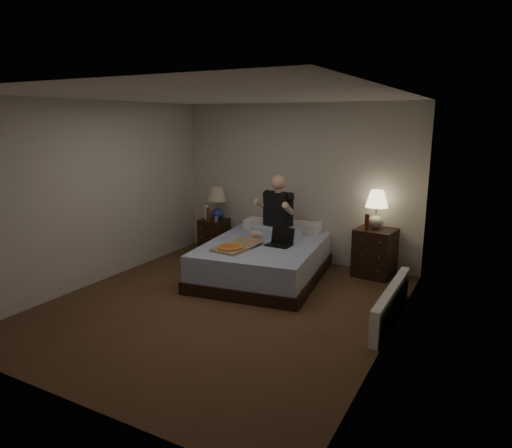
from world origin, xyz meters
The scene contains 19 objects.
floor centered at (0.00, 0.00, 0.00)m, with size 4.00×4.50×0.00m, color #533723.
ceiling centered at (0.00, 0.00, 2.50)m, with size 4.00×4.50×0.00m, color white.
wall_back centered at (0.00, 2.25, 1.25)m, with size 4.00×2.50×0.00m, color beige.
wall_front centered at (0.00, -2.25, 1.25)m, with size 4.00×2.50×0.00m, color beige.
wall_left centered at (-2.00, 0.00, 1.25)m, with size 4.50×2.50×0.00m, color beige.
wall_right centered at (2.00, 0.00, 1.25)m, with size 4.50×2.50×0.00m, color beige.
bed centered at (-0.03, 1.19, 0.26)m, with size 1.55×2.07×0.52m, color #5B6FB6.
nightstand_left centered at (-1.36, 1.91, 0.29)m, with size 0.45×0.40×0.58m, color black.
nightstand_right centered at (1.38, 2.00, 0.35)m, with size 0.54×0.49×0.70m, color black.
lamp_left centered at (-1.31, 1.95, 0.86)m, with size 0.32×0.32×0.56m, color navy, non-canonical shape.
lamp_right centered at (1.36, 2.03, 0.98)m, with size 0.32×0.32×0.56m, color gray, non-canonical shape.
water_bottle centered at (-1.46, 1.83, 0.71)m, with size 0.07×0.07×0.25m, color silver.
soda_can centered at (-1.20, 1.75, 0.63)m, with size 0.07×0.07×0.10m, color beige.
beer_bottle_left centered at (-1.35, 1.73, 0.70)m, with size 0.06×0.06×0.23m, color #59290C.
beer_bottle_right centered at (1.26, 1.89, 0.82)m, with size 0.06×0.06×0.23m, color #54170C.
person centered at (-0.01, 1.56, 0.98)m, with size 0.66×0.52×0.93m, color black, non-canonical shape.
laptop centered at (0.24, 1.13, 0.64)m, with size 0.34×0.28×0.24m, color black, non-canonical shape.
pizza_box centered at (-0.23, 0.60, 0.56)m, with size 0.40×0.76×0.08m, color #9E855E, non-canonical shape.
radiator centered at (1.93, 0.56, 0.20)m, with size 0.10×1.60×0.40m, color silver.
Camera 1 is at (2.87, -4.44, 2.24)m, focal length 32.00 mm.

